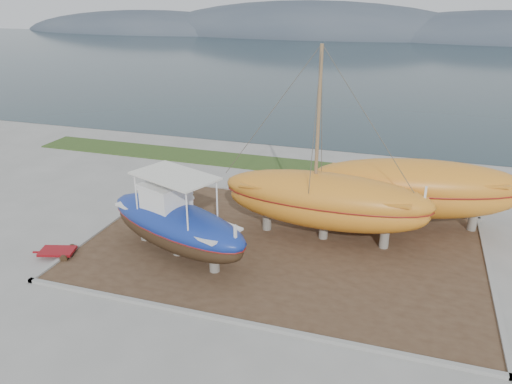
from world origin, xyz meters
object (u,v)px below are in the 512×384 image
(blue_caique, at_px, (176,216))
(red_trailer, at_px, (58,253))
(orange_sailboat, at_px, (328,148))
(white_dinghy, at_px, (165,197))
(orange_bare_hull, at_px, (414,195))

(blue_caique, bearing_deg, red_trailer, -139.33)
(red_trailer, bearing_deg, orange_sailboat, 9.68)
(white_dinghy, bearing_deg, red_trailer, -96.84)
(orange_sailboat, relative_size, red_trailer, 4.38)
(blue_caique, distance_m, orange_bare_hull, 11.84)
(orange_sailboat, distance_m, red_trailer, 13.20)
(orange_sailboat, height_order, orange_bare_hull, orange_sailboat)
(orange_bare_hull, bearing_deg, blue_caique, -156.79)
(orange_bare_hull, bearing_deg, orange_sailboat, -155.16)
(orange_sailboat, height_order, red_trailer, orange_sailboat)
(white_dinghy, distance_m, red_trailer, 6.79)
(red_trailer, bearing_deg, white_dinghy, 55.43)
(red_trailer, bearing_deg, blue_caique, 2.75)
(blue_caique, height_order, red_trailer, blue_caique)
(blue_caique, height_order, orange_sailboat, orange_sailboat)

